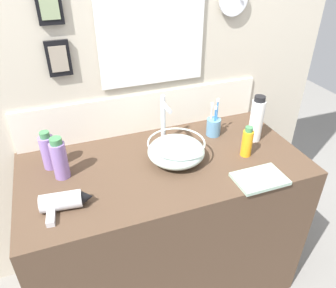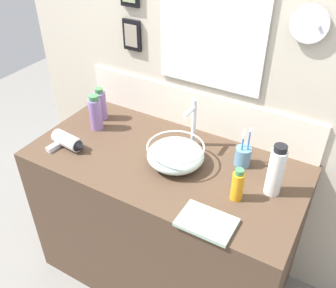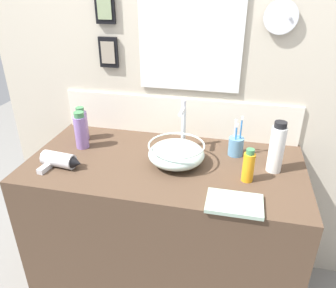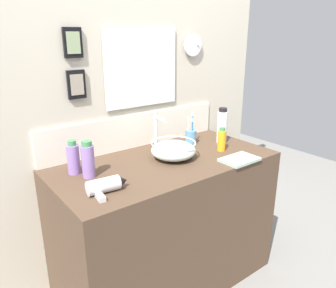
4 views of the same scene
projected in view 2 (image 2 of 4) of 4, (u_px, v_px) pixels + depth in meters
ground_plane at (166, 269)px, 2.27m from camera, size 6.00×6.00×0.00m
vanity_counter at (165, 221)px, 2.03m from camera, size 1.32×0.66×0.84m
back_panel at (202, 51)px, 1.79m from camera, size 2.11×0.10×2.53m
glass_bowl_sink at (175, 155)px, 1.72m from camera, size 0.27×0.27×0.10m
faucet at (193, 121)px, 1.79m from camera, size 0.02×0.11×0.26m
hair_drier at (69, 142)px, 1.84m from camera, size 0.20×0.14×0.07m
toothbrush_cup at (243, 156)px, 1.72m from camera, size 0.07×0.07×0.21m
spray_bottle at (100, 105)px, 2.04m from camera, size 0.07×0.07×0.18m
shampoo_bottle at (238, 185)px, 1.53m from camera, size 0.05×0.05×0.15m
lotion_bottle at (96, 113)px, 1.95m from camera, size 0.07×0.07×0.20m
soap_dispenser at (276, 171)px, 1.53m from camera, size 0.07×0.07×0.24m
hand_towel at (207, 222)px, 1.45m from camera, size 0.22×0.15×0.02m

